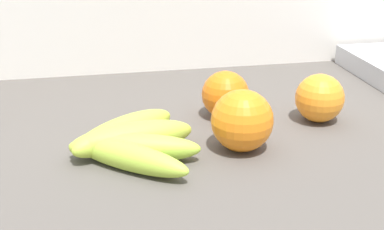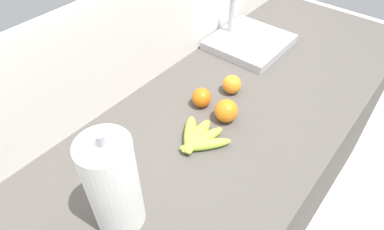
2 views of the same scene
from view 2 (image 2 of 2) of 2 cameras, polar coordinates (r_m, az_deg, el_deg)
ground_plane at (r=2.00m, az=6.14°, el=-17.51°), size 6.00×6.00×0.00m
counter at (r=1.62m, az=7.35°, el=-9.69°), size 1.89×0.73×0.91m
wall_back at (r=1.63m, az=-3.65°, el=1.49°), size 2.29×0.06×1.30m
banana_bunch at (r=1.10m, az=1.05°, el=-3.94°), size 0.18×0.20×0.04m
orange_far_right at (r=1.23m, az=1.66°, el=3.01°), size 0.07×0.07×0.07m
orange_right at (r=1.17m, az=5.83°, el=0.74°), size 0.08×0.08×0.08m
orange_back_right at (r=1.30m, az=6.82°, el=5.22°), size 0.07×0.07×0.07m
paper_towel_roll at (r=0.85m, az=-13.30°, el=-11.60°), size 0.13×0.13×0.33m
sink_basin at (r=1.59m, az=9.70°, el=12.27°), size 0.33×0.32×0.21m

